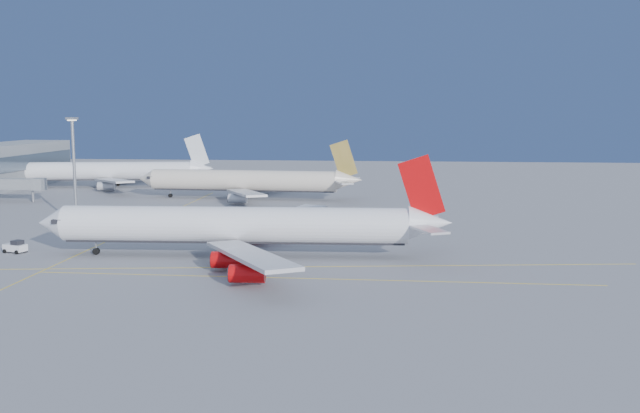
# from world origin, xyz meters

# --- Properties ---
(ground) EXTENTS (500.00, 500.00, 0.00)m
(ground) POSITION_xyz_m (0.00, 0.00, 0.00)
(ground) COLOR slate
(ground) RESTS_ON ground
(jet_bridge) EXTENTS (23.60, 3.60, 6.90)m
(jet_bridge) POSITION_xyz_m (-93.11, 72.00, 5.17)
(jet_bridge) COLOR gray
(jet_bridge) RESTS_ON ground
(taxiway_lines) EXTENTS (118.86, 140.00, 0.02)m
(taxiway_lines) POSITION_xyz_m (-14.71, 6.34, 0.01)
(taxiway_lines) COLOR yellow
(taxiway_lines) RESTS_ON ground
(airliner_virgin) EXTENTS (75.64, 67.94, 18.67)m
(airliner_virgin) POSITION_xyz_m (-9.36, 1.98, 5.63)
(airliner_virgin) COLOR white
(airliner_virgin) RESTS_ON ground
(airliner_etihad) EXTENTS (68.64, 63.34, 17.91)m
(airliner_etihad) POSITION_xyz_m (-25.34, 85.26, 5.45)
(airliner_etihad) COLOR beige
(airliner_etihad) RESTS_ON ground
(airliner_third) EXTENTS (68.29, 62.32, 18.36)m
(airliner_third) POSITION_xyz_m (-77.86, 112.78, 5.56)
(airliner_third) COLOR white
(airliner_third) RESTS_ON ground
(pushback_tug) EXTENTS (4.65, 3.57, 2.37)m
(pushback_tug) POSITION_xyz_m (-52.34, 0.99, 1.10)
(pushback_tug) COLOR white
(pushback_tug) RESTS_ON ground
(light_mast) EXTENTS (2.14, 2.14, 24.75)m
(light_mast) POSITION_xyz_m (-54.60, 31.97, 14.61)
(light_mast) COLOR gray
(light_mast) RESTS_ON ground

